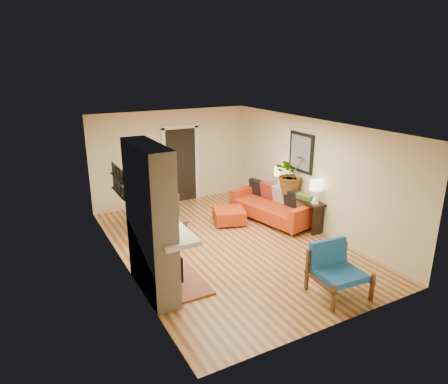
{
  "coord_description": "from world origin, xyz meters",
  "views": [
    {
      "loc": [
        -3.9,
        -6.97,
        3.79
      ],
      "look_at": [
        0.0,
        0.2,
        1.15
      ],
      "focal_mm": 32.0,
      "sensor_mm": 36.0,
      "label": 1
    }
  ],
  "objects_px": {
    "dining_table": "(157,205)",
    "lamp_near": "(316,189)",
    "sofa": "(275,205)",
    "ottoman": "(229,215)",
    "lamp_far": "(280,175)",
    "blue_chair": "(335,267)",
    "console_table": "(295,200)",
    "houseplant": "(291,173)"
  },
  "relations": [
    {
      "from": "console_table",
      "to": "lamp_near",
      "type": "relative_size",
      "value": 3.43
    },
    {
      "from": "ottoman",
      "to": "lamp_near",
      "type": "bearing_deg",
      "value": -44.05
    },
    {
      "from": "dining_table",
      "to": "sofa",
      "type": "bearing_deg",
      "value": -13.39
    },
    {
      "from": "dining_table",
      "to": "console_table",
      "type": "height_order",
      "value": "dining_table"
    },
    {
      "from": "console_table",
      "to": "lamp_near",
      "type": "height_order",
      "value": "lamp_near"
    },
    {
      "from": "ottoman",
      "to": "blue_chair",
      "type": "relative_size",
      "value": 1.03
    },
    {
      "from": "lamp_near",
      "to": "houseplant",
      "type": "distance_m",
      "value": 0.92
    },
    {
      "from": "blue_chair",
      "to": "lamp_near",
      "type": "relative_size",
      "value": 1.68
    },
    {
      "from": "blue_chair",
      "to": "lamp_near",
      "type": "bearing_deg",
      "value": 57.18
    },
    {
      "from": "dining_table",
      "to": "console_table",
      "type": "relative_size",
      "value": 1.04
    },
    {
      "from": "sofa",
      "to": "console_table",
      "type": "height_order",
      "value": "sofa"
    },
    {
      "from": "sofa",
      "to": "lamp_far",
      "type": "xyz_separation_m",
      "value": [
        0.34,
        0.28,
        0.68
      ]
    },
    {
      "from": "console_table",
      "to": "lamp_far",
      "type": "distance_m",
      "value": 0.83
    },
    {
      "from": "dining_table",
      "to": "houseplant",
      "type": "bearing_deg",
      "value": -15.36
    },
    {
      "from": "ottoman",
      "to": "console_table",
      "type": "distance_m",
      "value": 1.67
    },
    {
      "from": "dining_table",
      "to": "lamp_near",
      "type": "xyz_separation_m",
      "value": [
        3.18,
        -1.78,
        0.39
      ]
    },
    {
      "from": "blue_chair",
      "to": "dining_table",
      "type": "distance_m",
      "value": 4.32
    },
    {
      "from": "blue_chair",
      "to": "lamp_far",
      "type": "distance_m",
      "value": 3.84
    },
    {
      "from": "lamp_near",
      "to": "houseplant",
      "type": "relative_size",
      "value": 0.55
    },
    {
      "from": "ottoman",
      "to": "houseplant",
      "type": "distance_m",
      "value": 1.84
    },
    {
      "from": "houseplant",
      "to": "lamp_far",
      "type": "bearing_deg",
      "value": 88.8
    },
    {
      "from": "lamp_near",
      "to": "lamp_far",
      "type": "xyz_separation_m",
      "value": [
        0.0,
        1.39,
        0.0
      ]
    },
    {
      "from": "dining_table",
      "to": "lamp_far",
      "type": "height_order",
      "value": "lamp_far"
    },
    {
      "from": "lamp_near",
      "to": "lamp_far",
      "type": "distance_m",
      "value": 1.39
    },
    {
      "from": "lamp_far",
      "to": "blue_chair",
      "type": "bearing_deg",
      "value": -111.42
    },
    {
      "from": "dining_table",
      "to": "lamp_near",
      "type": "height_order",
      "value": "lamp_near"
    },
    {
      "from": "blue_chair",
      "to": "lamp_far",
      "type": "bearing_deg",
      "value": 68.58
    },
    {
      "from": "sofa",
      "to": "blue_chair",
      "type": "relative_size",
      "value": 2.59
    },
    {
      "from": "console_table",
      "to": "houseplant",
      "type": "bearing_deg",
      "value": 92.96
    },
    {
      "from": "blue_chair",
      "to": "lamp_far",
      "type": "relative_size",
      "value": 1.68
    },
    {
      "from": "dining_table",
      "to": "houseplant",
      "type": "height_order",
      "value": "houseplant"
    },
    {
      "from": "dining_table",
      "to": "lamp_near",
      "type": "distance_m",
      "value": 3.66
    },
    {
      "from": "ottoman",
      "to": "console_table",
      "type": "bearing_deg",
      "value": -25.67
    },
    {
      "from": "dining_table",
      "to": "console_table",
      "type": "bearing_deg",
      "value": -18.51
    },
    {
      "from": "sofa",
      "to": "blue_chair",
      "type": "height_order",
      "value": "blue_chair"
    },
    {
      "from": "houseplant",
      "to": "ottoman",
      "type": "bearing_deg",
      "value": 160.65
    },
    {
      "from": "ottoman",
      "to": "dining_table",
      "type": "bearing_deg",
      "value": 168.19
    },
    {
      "from": "lamp_near",
      "to": "console_table",
      "type": "bearing_deg",
      "value": 90.0
    },
    {
      "from": "sofa",
      "to": "ottoman",
      "type": "height_order",
      "value": "sofa"
    },
    {
      "from": "console_table",
      "to": "dining_table",
      "type": "bearing_deg",
      "value": 161.49
    },
    {
      "from": "lamp_far",
      "to": "sofa",
      "type": "bearing_deg",
      "value": -139.8
    },
    {
      "from": "blue_chair",
      "to": "sofa",
      "type": "bearing_deg",
      "value": 72.09
    }
  ]
}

